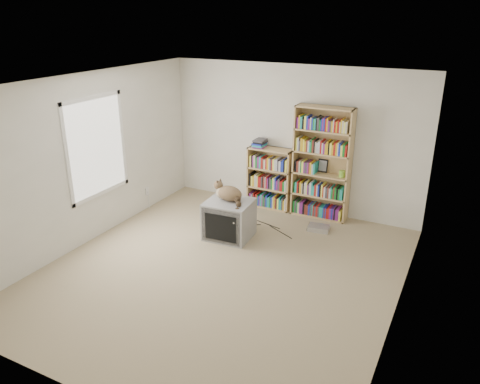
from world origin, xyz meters
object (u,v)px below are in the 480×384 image
at_px(cat, 230,197).
at_px(bookcase_tall, 322,166).
at_px(bookcase_short, 270,180).
at_px(crt_tv, 229,219).
at_px(dvd_player, 319,228).

height_order(cat, bookcase_tall, bookcase_tall).
bearing_deg(bookcase_tall, bookcase_short, -179.94).
relative_size(cat, bookcase_tall, 0.32).
bearing_deg(bookcase_tall, cat, -124.46).
bearing_deg(bookcase_short, cat, -92.10).
distance_m(crt_tv, dvd_player, 1.47).
relative_size(cat, bookcase_short, 0.56).
bearing_deg(cat, crt_tv, 169.15).
bearing_deg(cat, bookcase_short, 94.18).
xyz_separation_m(bookcase_short, dvd_player, (1.10, -0.56, -0.46)).
relative_size(crt_tv, bookcase_tall, 0.38).
relative_size(cat, dvd_player, 1.82).
height_order(bookcase_short, dvd_player, bookcase_short).
bearing_deg(bookcase_short, crt_tv, -92.98).
bearing_deg(crt_tv, bookcase_short, 83.11).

